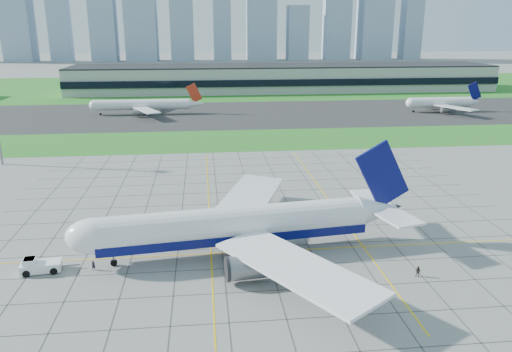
{
  "coord_description": "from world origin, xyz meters",
  "views": [
    {
      "loc": [
        -10.63,
        -83.73,
        39.09
      ],
      "look_at": [
        0.64,
        22.05,
        7.0
      ],
      "focal_mm": 35.0,
      "sensor_mm": 36.0,
      "label": 1
    }
  ],
  "objects_px": {
    "distant_jet_1": "(144,105)",
    "airliner": "(237,226)",
    "crew_near": "(94,265)",
    "distant_jet_2": "(442,102)",
    "pushback_tug": "(39,266)",
    "crew_far": "(418,272)"
  },
  "relations": [
    {
      "from": "pushback_tug",
      "to": "distant_jet_1",
      "type": "height_order",
      "value": "distant_jet_1"
    },
    {
      "from": "airliner",
      "to": "crew_far",
      "type": "relative_size",
      "value": 33.98
    },
    {
      "from": "distant_jet_1",
      "to": "pushback_tug",
      "type": "bearing_deg",
      "value": -90.24
    },
    {
      "from": "crew_near",
      "to": "distant_jet_2",
      "type": "distance_m",
      "value": 197.1
    },
    {
      "from": "crew_near",
      "to": "airliner",
      "type": "bearing_deg",
      "value": -26.72
    },
    {
      "from": "pushback_tug",
      "to": "crew_near",
      "type": "xyz_separation_m",
      "value": [
        8.79,
        -0.24,
        -0.3
      ]
    },
    {
      "from": "crew_near",
      "to": "crew_far",
      "type": "height_order",
      "value": "crew_far"
    },
    {
      "from": "airliner",
      "to": "crew_far",
      "type": "distance_m",
      "value": 31.17
    },
    {
      "from": "pushback_tug",
      "to": "distant_jet_1",
      "type": "xyz_separation_m",
      "value": [
        0.65,
        154.44,
        3.35
      ]
    },
    {
      "from": "crew_near",
      "to": "crew_far",
      "type": "xyz_separation_m",
      "value": [
        52.85,
        -8.03,
        0.07
      ]
    },
    {
      "from": "airliner",
      "to": "distant_jet_2",
      "type": "bearing_deg",
      "value": 46.3
    },
    {
      "from": "crew_near",
      "to": "crew_far",
      "type": "distance_m",
      "value": 53.45
    },
    {
      "from": "crew_far",
      "to": "distant_jet_2",
      "type": "height_order",
      "value": "distant_jet_2"
    },
    {
      "from": "pushback_tug",
      "to": "crew_far",
      "type": "relative_size",
      "value": 5.12
    },
    {
      "from": "pushback_tug",
      "to": "crew_far",
      "type": "height_order",
      "value": "pushback_tug"
    },
    {
      "from": "distant_jet_2",
      "to": "crew_near",
      "type": "bearing_deg",
      "value": -131.74
    },
    {
      "from": "airliner",
      "to": "distant_jet_2",
      "type": "distance_m",
      "value": 178.69
    },
    {
      "from": "airliner",
      "to": "distant_jet_1",
      "type": "relative_size",
      "value": 1.27
    },
    {
      "from": "distant_jet_1",
      "to": "distant_jet_2",
      "type": "height_order",
      "value": "same"
    },
    {
      "from": "distant_jet_1",
      "to": "airliner",
      "type": "bearing_deg",
      "value": -77.85
    },
    {
      "from": "crew_near",
      "to": "distant_jet_2",
      "type": "bearing_deg",
      "value": 12.64
    },
    {
      "from": "airliner",
      "to": "crew_far",
      "type": "bearing_deg",
      "value": -29.55
    }
  ]
}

